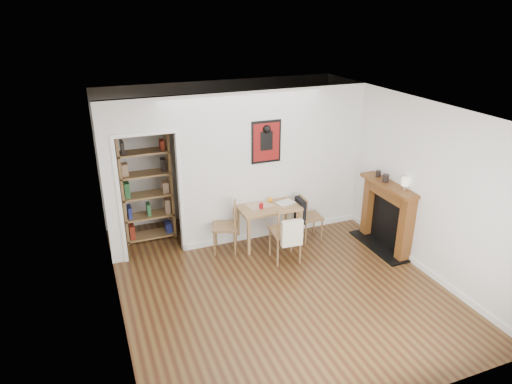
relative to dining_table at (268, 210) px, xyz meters
name	(u,v)px	position (x,y,z in m)	size (l,w,h in m)	color
ground	(275,279)	(-0.35, -1.10, -0.61)	(5.20, 5.20, 0.00)	brown
room_shell	(249,170)	(-0.25, 0.24, 0.68)	(5.20, 5.20, 5.20)	silver
dining_table	(268,210)	(0.00, 0.00, 0.00)	(1.02, 0.65, 0.70)	olive
chair_left	(225,227)	(-0.77, 0.00, -0.17)	(0.57, 0.57, 0.88)	olive
chair_right	(310,217)	(0.75, -0.11, -0.20)	(0.47, 0.41, 0.80)	olive
chair_front	(286,232)	(0.04, -0.63, -0.11)	(0.53, 0.59, 0.98)	olive
bookshelf	(146,185)	(-1.87, 0.95, 0.39)	(0.86, 0.34, 2.04)	olive
fireplace	(387,213)	(1.81, -0.85, 0.00)	(0.45, 1.25, 1.16)	brown
red_glass	(261,206)	(-0.15, -0.06, 0.13)	(0.07, 0.07, 0.10)	maroon
orange_fruit	(270,200)	(0.09, 0.13, 0.13)	(0.09, 0.09, 0.09)	#FF980D
placemat	(260,205)	(-0.12, 0.09, 0.09)	(0.43, 0.32, 0.00)	beige
notebook	(286,203)	(0.32, 0.00, 0.09)	(0.30, 0.22, 0.01)	silver
mantel_lamp	(405,182)	(1.83, -1.16, 0.67)	(0.13, 0.13, 0.20)	silver
ceramic_jar_a	(386,178)	(1.76, -0.77, 0.61)	(0.11, 0.11, 0.13)	black
ceramic_jar_b	(378,174)	(1.79, -0.52, 0.60)	(0.08, 0.08, 0.11)	black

